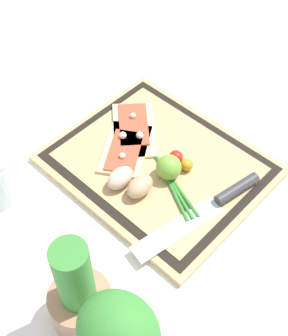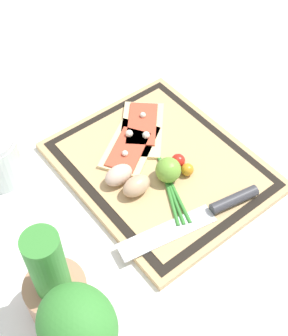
% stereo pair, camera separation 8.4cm
% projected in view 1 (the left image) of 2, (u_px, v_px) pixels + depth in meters
% --- Properties ---
extents(ground_plane, '(6.00, 6.00, 0.00)m').
position_uv_depth(ground_plane, '(158.00, 167.00, 0.98)').
color(ground_plane, white).
extents(cutting_board, '(0.42, 0.35, 0.02)m').
position_uv_depth(cutting_board, '(158.00, 164.00, 0.97)').
color(cutting_board, tan).
rests_on(cutting_board, ground_plane).
extents(pizza_slice_near, '(0.18, 0.17, 0.02)m').
position_uv_depth(pizza_slice_near, '(134.00, 128.00, 1.01)').
color(pizza_slice_near, beige).
rests_on(pizza_slice_near, cutting_board).
extents(pizza_slice_far, '(0.15, 0.17, 0.02)m').
position_uv_depth(pizza_slice_far, '(125.00, 149.00, 0.98)').
color(pizza_slice_far, beige).
rests_on(pizza_slice_far, cutting_board).
extents(knife, '(0.09, 0.29, 0.02)m').
position_uv_depth(knife, '(219.00, 201.00, 0.89)').
color(knife, silver).
rests_on(knife, cutting_board).
extents(egg_brown, '(0.04, 0.06, 0.04)m').
position_uv_depth(egg_brown, '(140.00, 186.00, 0.90)').
color(egg_brown, tan).
rests_on(egg_brown, cutting_board).
extents(egg_pink, '(0.04, 0.06, 0.04)m').
position_uv_depth(egg_pink, '(120.00, 178.00, 0.91)').
color(egg_pink, beige).
rests_on(egg_pink, cutting_board).
extents(lime, '(0.05, 0.05, 0.05)m').
position_uv_depth(lime, '(169.00, 167.00, 0.92)').
color(lime, '#70A838').
rests_on(lime, cutting_board).
extents(cherry_tomato_red, '(0.03, 0.03, 0.03)m').
position_uv_depth(cherry_tomato_red, '(176.00, 157.00, 0.95)').
color(cherry_tomato_red, red).
rests_on(cherry_tomato_red, cutting_board).
extents(cherry_tomato_yellow, '(0.03, 0.03, 0.03)m').
position_uv_depth(cherry_tomato_yellow, '(187.00, 165.00, 0.94)').
color(cherry_tomato_yellow, orange).
rests_on(cherry_tomato_yellow, cutting_board).
extents(scallion_bunch, '(0.30, 0.15, 0.01)m').
position_uv_depth(scallion_bunch, '(159.00, 162.00, 0.96)').
color(scallion_bunch, '#388433').
rests_on(scallion_bunch, cutting_board).
extents(herb_pot, '(0.10, 0.10, 0.21)m').
position_uv_depth(herb_pot, '(79.00, 297.00, 0.72)').
color(herb_pot, '#AD7A5B').
rests_on(herb_pot, ground_plane).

